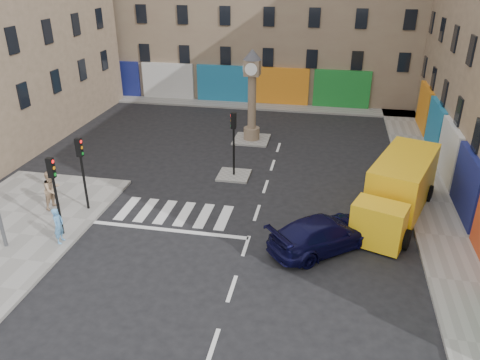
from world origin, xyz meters
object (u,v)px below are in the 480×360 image
(traffic_light_left_near, at_px, (54,184))
(clock_pillar, at_px, (252,90))
(traffic_light_island, at_px, (234,134))
(pedestrian_tan, at_px, (52,190))
(traffic_light_left_far, at_px, (81,163))
(yellow_van, at_px, (399,189))
(navy_sedan, at_px, (324,233))
(pedestrian_blue, at_px, (59,225))

(traffic_light_left_near, height_order, clock_pillar, clock_pillar)
(traffic_light_left_near, height_order, traffic_light_island, traffic_light_left_near)
(traffic_light_left_near, height_order, pedestrian_tan, traffic_light_left_near)
(traffic_light_left_far, bearing_deg, traffic_light_island, 40.60)
(yellow_van, relative_size, pedestrian_tan, 4.02)
(clock_pillar, height_order, pedestrian_tan, clock_pillar)
(navy_sedan, xyz_separation_m, yellow_van, (3.39, 3.77, 0.63))
(traffic_light_left_near, xyz_separation_m, traffic_light_island, (6.30, 7.80, -0.03))
(pedestrian_blue, xyz_separation_m, pedestrian_tan, (-1.97, 2.81, 0.15))
(traffic_light_island, height_order, yellow_van, traffic_light_island)
(traffic_light_island, bearing_deg, navy_sedan, -50.76)
(clock_pillar, height_order, yellow_van, clock_pillar)
(traffic_light_left_far, distance_m, clock_pillar, 13.05)
(pedestrian_tan, bearing_deg, yellow_van, -66.30)
(navy_sedan, height_order, yellow_van, yellow_van)
(clock_pillar, xyz_separation_m, pedestrian_tan, (-7.97, -11.64, -2.42))
(yellow_van, xyz_separation_m, pedestrian_tan, (-16.68, -2.90, -0.24))
(pedestrian_blue, distance_m, pedestrian_tan, 3.44)
(traffic_light_island, xyz_separation_m, pedestrian_tan, (-7.97, -5.65, -1.46))
(traffic_light_island, relative_size, yellow_van, 0.47)
(traffic_light_left_far, xyz_separation_m, pedestrian_tan, (-1.67, -0.25, -1.49))
(clock_pillar, xyz_separation_m, pedestrian_blue, (-6.00, -14.45, -2.57))
(navy_sedan, distance_m, pedestrian_tan, 13.33)
(traffic_light_left_far, xyz_separation_m, navy_sedan, (11.62, -1.11, -1.88))
(traffic_light_left_near, distance_m, navy_sedan, 11.84)
(traffic_light_left_far, xyz_separation_m, traffic_light_island, (6.30, 5.40, -0.03))
(pedestrian_blue, bearing_deg, pedestrian_tan, 31.97)
(traffic_light_left_near, bearing_deg, traffic_light_island, 51.07)
(navy_sedan, relative_size, pedestrian_blue, 3.08)
(yellow_van, bearing_deg, traffic_light_left_near, -141.72)
(traffic_light_left_near, distance_m, pedestrian_blue, 1.80)
(traffic_light_left_near, xyz_separation_m, clock_pillar, (6.30, 13.80, 0.93))
(traffic_light_left_near, height_order, pedestrian_blue, traffic_light_left_near)
(traffic_light_left_near, height_order, traffic_light_left_far, same)
(traffic_light_left_near, relative_size, traffic_light_left_far, 1.00)
(clock_pillar, xyz_separation_m, navy_sedan, (5.32, -12.51, -2.81))
(navy_sedan, height_order, pedestrian_blue, pedestrian_blue)
(navy_sedan, xyz_separation_m, pedestrian_tan, (-13.29, 0.87, 0.39))
(traffic_light_left_far, height_order, yellow_van, traffic_light_left_far)
(clock_pillar, distance_m, yellow_van, 12.53)
(traffic_light_island, bearing_deg, traffic_light_left_near, -128.93)
(pedestrian_blue, relative_size, pedestrian_tan, 0.85)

